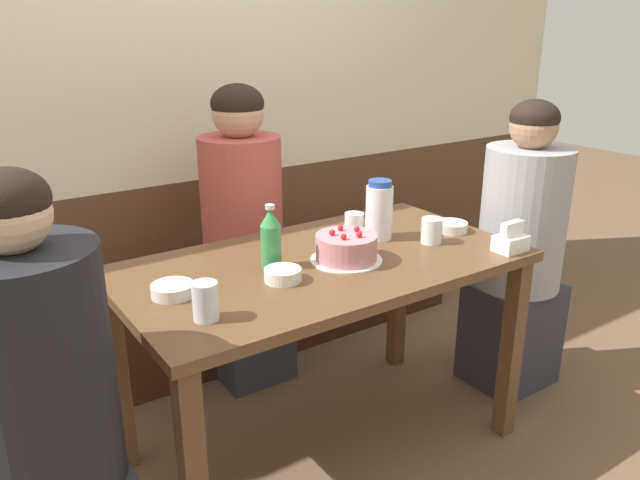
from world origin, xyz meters
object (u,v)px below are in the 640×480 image
Objects in this scene: soju_bottle at (271,238)px; person_teal_shirt at (47,434)px; person_pale_blue_shirt at (519,255)px; bowl_rice_small at (283,275)px; person_grey_tee at (243,242)px; birthday_cake at (346,248)px; bowl_side_dish at (451,227)px; glass_tumbler_short at (432,231)px; napkin_holder at (511,240)px; bench_seat at (221,309)px; glass_shot_small at (205,301)px; bowl_soup_white at (173,290)px; water_pitcher at (379,210)px; glass_water_tall at (354,223)px.

person_teal_shirt is (-0.76, -0.26, -0.26)m from soju_bottle.
person_teal_shirt is 1.00× the size of person_pale_blue_shirt.
bowl_rice_small is 0.09× the size of person_grey_tee.
person_pale_blue_shirt is at bearing -1.24° from birthday_cake.
bowl_side_dish is (0.51, 0.02, -0.03)m from birthday_cake.
glass_tumbler_short is at bearing -11.59° from soju_bottle.
glass_tumbler_short is at bearing 127.68° from napkin_holder.
person_teal_shirt reaches higher than bowl_side_dish.
person_pale_blue_shirt reaches higher than bowl_side_dish.
bench_seat is 23.84× the size of glass_shot_small.
person_teal_shirt is 0.96× the size of person_grey_tee.
bench_seat is 20.70× the size of bowl_side_dish.
person_teal_shirt is at bearing -174.13° from glass_tumbler_short.
bowl_soup_white is at bearing 28.69° from person_teal_shirt.
bowl_side_dish is 1.08m from glass_shot_small.
bowl_side_dish is (0.74, -0.07, -0.08)m from soju_bottle.
water_pitcher reaches higher than bowl_rice_small.
bowl_soup_white is at bearing 164.61° from napkin_holder.
water_pitcher is 0.12m from glass_water_tall.
water_pitcher is at bearing 17.37° from glass_shot_small.
bowl_soup_white reaches higher than bench_seat.
person_grey_tee is (-0.54, 0.65, -0.15)m from bowl_side_dish.
napkin_holder is 0.81m from bowl_rice_small.
person_grey_tee is at bearing 92.61° from birthday_cake.
person_teal_shirt is at bearing -175.25° from glass_shot_small.
glass_water_tall is at bearing 125.77° from napkin_holder.
birthday_cake is 0.19× the size of person_grey_tee.
glass_water_tall is at bearing 148.85° from bowl_side_dish.
glass_shot_small is at bearing -166.82° from birthday_cake.
bench_seat is 1.01m from soju_bottle.
bowl_side_dish is at bearing 7.19° from person_teal_shirt.
glass_water_tall is (-0.04, 0.10, -0.07)m from water_pitcher.
bowl_soup_white is at bearing 95.26° from glass_shot_small.
soju_bottle reaches higher than bowl_side_dish.
bowl_side_dish is at bearing -6.38° from person_pale_blue_shirt.
person_teal_shirt is at bearing -166.95° from water_pitcher.
glass_tumbler_short is (-0.17, 0.21, 0.01)m from napkin_holder.
birthday_cake is at bearing -1.24° from person_pale_blue_shirt.
person_teal_shirt reaches higher than glass_shot_small.
birthday_cake is 2.28× the size of glass_shot_small.
napkin_holder reaches higher than bowl_rice_small.
bowl_rice_small is (-0.49, -0.14, -0.09)m from water_pitcher.
glass_shot_small is (-1.07, -0.15, 0.03)m from bowl_side_dish.
bowl_side_dish is at bearing -31.15° from glass_water_tall.
bench_seat is 21.88× the size of bowl_rice_small.
glass_shot_small is (-0.79, -0.25, -0.05)m from water_pitcher.
glass_shot_small is (-0.50, -1.01, 0.56)m from bench_seat.
person_teal_shirt is 1.28m from person_grey_tee.
bowl_rice_small is 0.51m from glass_water_tall.
person_teal_shirt reaches higher than birthday_cake.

